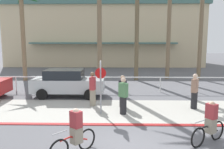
{
  "coord_description": "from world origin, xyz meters",
  "views": [
    {
      "loc": [
        -0.45,
        -7.51,
        3.62
      ],
      "look_at": [
        -0.74,
        6.0,
        1.56
      ],
      "focal_mm": 38.73,
      "sensor_mm": 36.0,
      "label": 1
    }
  ],
  "objects": [
    {
      "name": "palm_tree_3",
      "position": [
        1.24,
        13.16,
        6.03
      ],
      "size": [
        3.28,
        2.99,
        8.46
      ],
      "color": "brown",
      "rests_on": "ground"
    },
    {
      "name": "car_silver_1",
      "position": [
        -3.52,
        7.16,
        0.87
      ],
      "size": [
        4.4,
        2.02,
        1.69
      ],
      "color": "#B2B7BC",
      "rests_on": "ground"
    },
    {
      "name": "cyclist_red_1",
      "position": [
        -1.75,
        -0.4,
        0.69
      ],
      "size": [
        1.24,
        1.41,
        1.5
      ],
      "color": "black",
      "rests_on": "ground"
    },
    {
      "name": "rail_fence",
      "position": [
        0.0,
        8.5,
        0.84
      ],
      "size": [
        19.64,
        0.08,
        1.04
      ],
      "color": "white",
      "rests_on": "ground"
    },
    {
      "name": "palm_tree_1",
      "position": [
        -8.32,
        12.79,
        5.33
      ],
      "size": [
        2.95,
        3.43,
        7.23
      ],
      "color": "#846B4C",
      "rests_on": "ground"
    },
    {
      "name": "palm_tree_5",
      "position": [
        6.71,
        13.78,
        6.18
      ],
      "size": [
        3.12,
        3.12,
        8.19
      ],
      "color": "#756047",
      "rests_on": "ground"
    },
    {
      "name": "cyclist_black_0",
      "position": [
        2.76,
        0.54,
        0.69
      ],
      "size": [
        1.52,
        1.1,
        1.5
      ],
      "color": "black",
      "rests_on": "ground"
    },
    {
      "name": "stop_sign_bike_lane",
      "position": [
        -1.23,
        3.67,
        1.68
      ],
      "size": [
        0.52,
        0.56,
        2.56
      ],
      "color": "gray",
      "rests_on": "ground"
    },
    {
      "name": "pedestrian_0",
      "position": [
        -0.16,
        4.84,
        0.78
      ],
      "size": [
        0.43,
        0.36,
        1.7
      ],
      "color": "#232326",
      "rests_on": "ground"
    },
    {
      "name": "curb_paint",
      "position": [
        0.0,
        2.2,
        0.01
      ],
      "size": [
        44.0,
        0.24,
        0.03
      ],
      "primitive_type": "cube",
      "color": "maroon",
      "rests_on": "ground"
    },
    {
      "name": "pedestrian_1",
      "position": [
        -1.75,
        5.06,
        0.86
      ],
      "size": [
        0.37,
        0.44,
        1.84
      ],
      "color": "gray",
      "rests_on": "ground"
    },
    {
      "name": "pedestrian_2",
      "position": [
        -0.16,
        3.63,
        0.83
      ],
      "size": [
        0.47,
        0.46,
        1.78
      ],
      "color": "#232326",
      "rests_on": "ground"
    },
    {
      "name": "ground_plane",
      "position": [
        0.0,
        10.0,
        0.0
      ],
      "size": [
        80.0,
        80.0,
        0.0
      ],
      "primitive_type": "plane",
      "color": "#5B5B60"
    },
    {
      "name": "building_backdrop",
      "position": [
        -2.15,
        27.25,
        4.07
      ],
      "size": [
        25.62,
        11.93,
        8.1
      ],
      "color": "beige",
      "rests_on": "ground"
    },
    {
      "name": "sidewalk_strip",
      "position": [
        0.0,
        4.2,
        0.01
      ],
      "size": [
        44.0,
        4.0,
        0.02
      ],
      "primitive_type": "cube",
      "color": "#ADAAA0",
      "rests_on": "ground"
    },
    {
      "name": "pedestrian_3",
      "position": [
        3.5,
        4.6,
        0.86
      ],
      "size": [
        0.44,
        0.48,
        1.83
      ],
      "color": "#232326",
      "rests_on": "ground"
    }
  ]
}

